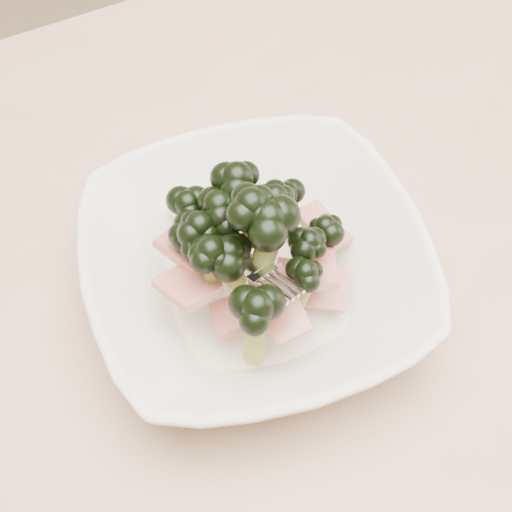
# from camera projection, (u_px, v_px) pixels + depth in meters

# --- Properties ---
(ground) EXTENTS (4.00, 4.00, 0.00)m
(ground) POSITION_uv_depth(u_px,v_px,m) (294.00, 510.00, 1.20)
(ground) COLOR tan
(ground) RESTS_ON ground
(dining_table) EXTENTS (1.20, 0.80, 0.75)m
(dining_table) POSITION_uv_depth(u_px,v_px,m) (325.00, 325.00, 0.66)
(dining_table) COLOR tan
(dining_table) RESTS_ON ground
(broccoli_dish) EXTENTS (0.30, 0.30, 0.13)m
(broccoli_dish) POSITION_uv_depth(u_px,v_px,m) (254.00, 264.00, 0.53)
(broccoli_dish) COLOR beige
(broccoli_dish) RESTS_ON dining_table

